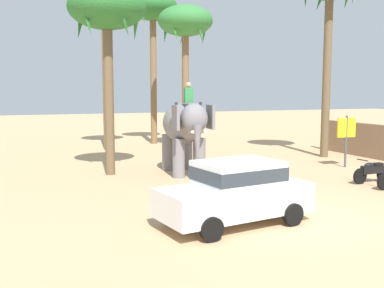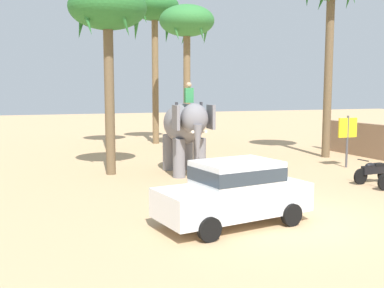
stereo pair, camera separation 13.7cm
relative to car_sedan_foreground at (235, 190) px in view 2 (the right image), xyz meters
name	(u,v)px [view 2 (the right image)]	position (x,y,z in m)	size (l,w,h in m)	color
ground_plane	(293,217)	(1.86, 0.02, -0.93)	(120.00, 120.00, 0.00)	tan
car_sedan_foreground	(235,190)	(0.00, 0.00, 0.00)	(4.31, 2.33, 1.70)	white
elephant_with_mahout	(185,128)	(1.32, 7.34, 1.06)	(1.87, 3.94, 3.88)	slate
motorcycle_far_in_row	(373,171)	(7.39, 2.95, -0.46)	(1.80, 0.55, 0.94)	black
palm_tree_near_hut	(187,25)	(4.13, 14.61, 6.38)	(3.20, 3.20, 8.47)	brown
palm_tree_left_of_road	(155,12)	(3.39, 18.60, 7.69)	(3.20, 3.20, 9.90)	brown
palm_tree_far_back	(108,13)	(-1.64, 8.42, 5.77)	(3.20, 3.20, 7.82)	brown
signboard_yellow	(348,131)	(8.89, 6.22, 0.76)	(1.00, 0.10, 2.40)	#4C4C51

